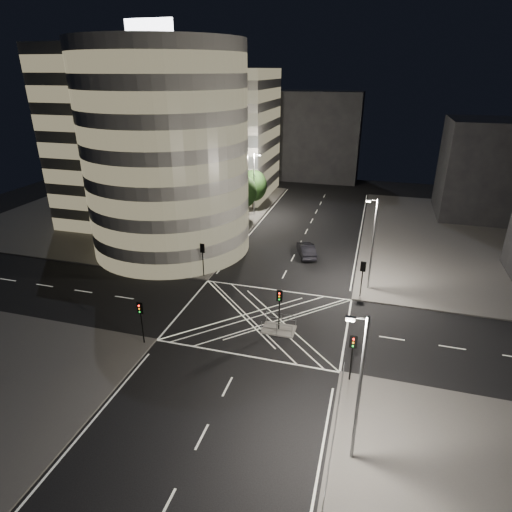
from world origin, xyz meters
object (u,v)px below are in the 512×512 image
(street_lamp_left_near, at_px, (213,217))
(street_lamp_right_near, at_px, (359,387))
(street_lamp_left_far, at_px, (254,182))
(sedan, at_px, (306,250))
(traffic_signal_nl, at_px, (141,315))
(traffic_signal_island, at_px, (279,303))
(traffic_signal_fl, at_px, (203,254))
(traffic_signal_nr, at_px, (353,349))
(central_island, at_px, (279,329))
(traffic_signal_fr, at_px, (362,273))
(street_lamp_right_far, at_px, (372,242))

(street_lamp_left_near, relative_size, street_lamp_right_near, 1.00)
(street_lamp_left_far, bearing_deg, street_lamp_left_near, -90.00)
(street_lamp_left_near, distance_m, sedan, 12.57)
(traffic_signal_nl, relative_size, traffic_signal_island, 1.00)
(traffic_signal_fl, height_order, street_lamp_right_near, street_lamp_right_near)
(traffic_signal_nr, height_order, street_lamp_left_near, street_lamp_left_near)
(central_island, bearing_deg, traffic_signal_island, 0.00)
(street_lamp_left_near, bearing_deg, street_lamp_right_near, -54.03)
(traffic_signal_nr, xyz_separation_m, street_lamp_left_near, (-18.24, 18.80, 2.63))
(central_island, height_order, traffic_signal_fl, traffic_signal_fl)
(street_lamp_left_far, bearing_deg, sedan, -51.89)
(traffic_signal_fr, xyz_separation_m, street_lamp_left_near, (-18.24, 5.20, 2.63))
(traffic_signal_fl, relative_size, sedan, 0.78)
(central_island, bearing_deg, traffic_signal_nr, -37.93)
(traffic_signal_fl, xyz_separation_m, street_lamp_right_near, (18.24, -20.80, 2.63))
(traffic_signal_island, bearing_deg, traffic_signal_fr, 50.67)
(traffic_signal_fl, relative_size, traffic_signal_fr, 1.00)
(central_island, height_order, street_lamp_right_far, street_lamp_right_far)
(sedan, bearing_deg, street_lamp_left_near, 0.83)
(traffic_signal_nr, bearing_deg, central_island, 142.07)
(traffic_signal_nr, xyz_separation_m, street_lamp_left_far, (-18.24, 36.80, 2.63))
(traffic_signal_fl, height_order, traffic_signal_fr, same)
(central_island, height_order, sedan, sedan)
(traffic_signal_nl, bearing_deg, street_lamp_left_far, 90.99)
(traffic_signal_fl, distance_m, traffic_signal_nl, 13.60)
(traffic_signal_nr, bearing_deg, traffic_signal_nl, 180.00)
(traffic_signal_fl, bearing_deg, traffic_signal_nr, -37.69)
(traffic_signal_fl, distance_m, traffic_signal_fr, 17.60)
(street_lamp_left_near, height_order, sedan, street_lamp_left_near)
(street_lamp_left_far, bearing_deg, traffic_signal_nl, -89.01)
(traffic_signal_fr, bearing_deg, traffic_signal_nr, -90.00)
(central_island, distance_m, traffic_signal_fl, 13.91)
(traffic_signal_nl, xyz_separation_m, street_lamp_right_far, (18.24, 15.80, 2.63))
(traffic_signal_fl, xyz_separation_m, street_lamp_left_far, (-0.64, 23.20, 2.63))
(street_lamp_left_near, xyz_separation_m, street_lamp_right_near, (18.87, -26.00, 0.00))
(traffic_signal_nr, bearing_deg, street_lamp_left_far, 116.36)
(traffic_signal_fr, xyz_separation_m, traffic_signal_island, (-6.80, -8.30, 0.00))
(traffic_signal_island, bearing_deg, street_lamp_left_near, 130.27)
(traffic_signal_fl, bearing_deg, street_lamp_right_near, -48.76)
(central_island, distance_m, street_lamp_left_far, 33.95)
(traffic_signal_nl, relative_size, street_lamp_left_near, 0.40)
(street_lamp_right_far, bearing_deg, traffic_signal_nr, -92.30)
(traffic_signal_fr, relative_size, street_lamp_left_near, 0.40)
(traffic_signal_island, distance_m, sedan, 17.69)
(central_island, height_order, traffic_signal_nl, traffic_signal_nl)
(central_island, relative_size, street_lamp_right_far, 0.30)
(central_island, distance_m, traffic_signal_nl, 12.36)
(street_lamp_right_far, xyz_separation_m, sedan, (-7.94, 7.06, -4.69))
(street_lamp_right_near, bearing_deg, sedan, 104.79)
(street_lamp_right_far, bearing_deg, street_lamp_right_near, -90.00)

